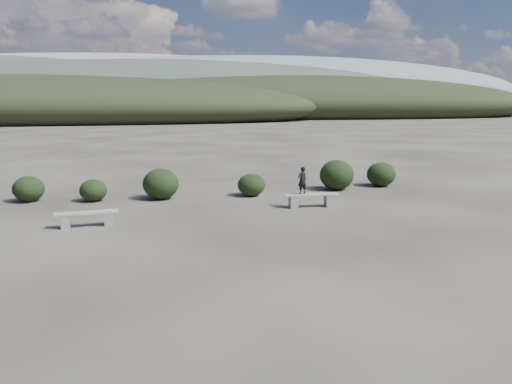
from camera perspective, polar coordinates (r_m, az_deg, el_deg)
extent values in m
plane|color=#2C2822|center=(11.43, 2.84, -8.53)|extent=(1200.00, 1200.00, 0.00)
cube|color=slate|center=(15.77, -20.95, -3.18)|extent=(0.30, 0.38, 0.41)
cube|color=slate|center=(15.74, -16.50, -2.94)|extent=(0.30, 0.38, 0.41)
cube|color=gray|center=(15.69, -18.78, -2.25)|extent=(1.87, 0.60, 0.05)
cube|color=slate|center=(17.62, 4.29, -1.12)|extent=(0.28, 0.39, 0.44)
cube|color=slate|center=(17.97, 8.34, -0.98)|extent=(0.28, 0.39, 0.44)
cube|color=gray|center=(17.74, 6.35, -0.27)|extent=(1.97, 0.46, 0.05)
imported|color=black|center=(17.56, 5.30, 1.33)|extent=(0.41, 0.33, 0.97)
ellipsoid|color=black|center=(19.69, -18.10, 0.18)|extent=(1.01, 1.01, 0.83)
ellipsoid|color=black|center=(19.47, -10.83, 0.93)|extent=(1.38, 1.38, 1.18)
ellipsoid|color=black|center=(19.77, -0.53, 0.81)|extent=(1.10, 1.10, 0.88)
ellipsoid|color=black|center=(21.44, 9.21, 1.94)|extent=(1.45, 1.45, 1.27)
ellipsoid|color=black|center=(22.79, 14.12, 1.98)|extent=(1.27, 1.27, 1.06)
ellipsoid|color=black|center=(20.50, -24.55, 0.33)|extent=(1.14, 1.14, 0.96)
ellipsoid|color=black|center=(102.96, -23.97, 8.80)|extent=(110.00, 40.00, 12.00)
ellipsoid|color=black|center=(126.24, 6.31, 9.91)|extent=(120.00, 44.00, 14.00)
ellipsoid|color=#333D32|center=(170.53, -10.43, 10.63)|extent=(190.00, 64.00, 24.00)
ellipsoid|color=slate|center=(318.95, 2.08, 11.32)|extent=(340.00, 110.00, 44.00)
ellipsoid|color=gray|center=(411.51, -15.23, 11.10)|extent=(460.00, 140.00, 56.00)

